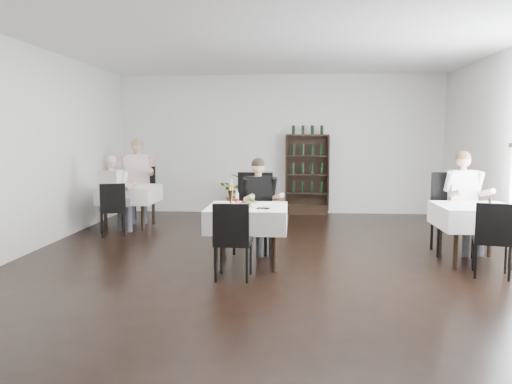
% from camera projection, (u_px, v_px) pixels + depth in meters
% --- Properties ---
extents(room_shell, '(9.00, 9.00, 9.00)m').
position_uv_depth(room_shell, '(271.00, 150.00, 6.40)').
color(room_shell, black).
rests_on(room_shell, ground).
extents(wine_shelf, '(0.90, 0.28, 1.75)m').
position_uv_depth(wine_shelf, '(307.00, 175.00, 10.70)').
color(wine_shelf, black).
rests_on(wine_shelf, ground).
extents(main_table, '(1.03, 1.03, 0.77)m').
position_uv_depth(main_table, '(247.00, 218.00, 6.52)').
color(main_table, black).
rests_on(main_table, ground).
extents(left_table, '(0.98, 0.98, 0.77)m').
position_uv_depth(left_table, '(130.00, 194.00, 9.17)').
color(left_table, black).
rests_on(left_table, ground).
extents(right_table, '(0.98, 0.98, 0.77)m').
position_uv_depth(right_table, '(475.00, 217.00, 6.60)').
color(right_table, black).
rests_on(right_table, ground).
extents(potted_tree, '(0.98, 0.91, 0.90)m').
position_uv_depth(potted_tree, '(240.00, 194.00, 10.70)').
color(potted_tree, '#28521C').
rests_on(potted_tree, ground).
extents(main_chair_far, '(0.57, 0.58, 1.15)m').
position_uv_depth(main_chair_far, '(254.00, 207.00, 7.30)').
color(main_chair_far, black).
rests_on(main_chair_far, ground).
extents(main_chair_near, '(0.43, 0.44, 0.92)m').
position_uv_depth(main_chair_near, '(232.00, 236.00, 5.79)').
color(main_chair_near, black).
rests_on(main_chair_near, ground).
extents(left_chair_far, '(0.61, 0.61, 1.09)m').
position_uv_depth(left_chair_far, '(141.00, 190.00, 9.85)').
color(left_chair_far, black).
rests_on(left_chair_far, ground).
extents(left_chair_near, '(0.54, 0.54, 0.90)m').
position_uv_depth(left_chair_near, '(112.00, 206.00, 8.39)').
color(left_chair_near, black).
rests_on(left_chair_near, ground).
extents(right_chair_far, '(0.57, 0.57, 1.16)m').
position_uv_depth(right_chair_far, '(451.00, 207.00, 7.17)').
color(right_chair_far, black).
rests_on(right_chair_far, ground).
extents(right_chair_near, '(0.51, 0.52, 0.91)m').
position_uv_depth(right_chair_near, '(493.00, 235.00, 5.89)').
color(right_chair_near, black).
rests_on(right_chair_near, ground).
extents(diner_main, '(0.61, 0.64, 1.37)m').
position_uv_depth(diner_main, '(260.00, 198.00, 7.16)').
color(diner_main, '#3C3D44').
rests_on(diner_main, ground).
extents(diner_left_far, '(0.68, 0.73, 1.64)m').
position_uv_depth(diner_left_far, '(138.00, 173.00, 9.80)').
color(diner_left_far, '#3C3D44').
rests_on(diner_left_far, ground).
extents(diner_left_near, '(0.58, 0.61, 1.37)m').
position_uv_depth(diner_left_near, '(114.00, 188.00, 8.50)').
color(diner_left_near, '#3C3D44').
rests_on(diner_left_near, ground).
extents(diner_right_far, '(0.60, 0.63, 1.47)m').
position_uv_depth(diner_right_far, '(464.00, 194.00, 7.20)').
color(diner_right_far, '#3C3D44').
rests_on(diner_right_far, ground).
extents(plate_far, '(0.31, 0.31, 0.07)m').
position_uv_depth(plate_far, '(249.00, 203.00, 6.74)').
color(plate_far, white).
rests_on(plate_far, main_table).
extents(plate_near, '(0.29, 0.29, 0.07)m').
position_uv_depth(plate_near, '(245.00, 207.00, 6.29)').
color(plate_near, white).
rests_on(plate_near, main_table).
extents(pilsner_dark, '(0.06, 0.06, 0.26)m').
position_uv_depth(pilsner_dark, '(230.00, 198.00, 6.50)').
color(pilsner_dark, black).
rests_on(pilsner_dark, main_table).
extents(pilsner_lager, '(0.08, 0.08, 0.34)m').
position_uv_depth(pilsner_lager, '(231.00, 194.00, 6.64)').
color(pilsner_lager, '#B67F2E').
rests_on(pilsner_lager, main_table).
extents(coke_bottle, '(0.05, 0.05, 0.21)m').
position_uv_depth(coke_bottle, '(237.00, 199.00, 6.55)').
color(coke_bottle, silver).
rests_on(coke_bottle, main_table).
extents(napkin_cutlery, '(0.18, 0.17, 0.02)m').
position_uv_depth(napkin_cutlery, '(263.00, 208.00, 6.29)').
color(napkin_cutlery, black).
rests_on(napkin_cutlery, main_table).
extents(pepper_mill, '(0.04, 0.04, 0.09)m').
position_uv_depth(pepper_mill, '(490.00, 202.00, 6.59)').
color(pepper_mill, black).
rests_on(pepper_mill, right_table).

